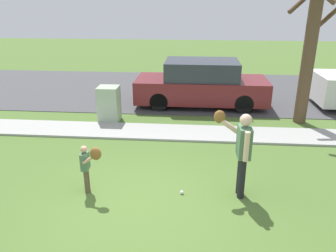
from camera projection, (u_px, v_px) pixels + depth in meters
The scene contains 9 objects.
ground_plane at pixel (158, 134), 9.73m from camera, with size 48.00×48.00×0.00m, color #4C6B2D.
sidewalk_strip at pixel (159, 132), 9.81m from camera, with size 36.00×1.20×0.06m, color #A3A39E.
road_surface at pixel (172, 90), 14.47m from camera, with size 36.00×6.80×0.02m, color #424244.
person_adult at pixel (241, 147), 6.36m from camera, with size 0.70×0.62×1.72m.
person_child at pixel (88, 162), 6.57m from camera, with size 0.46×0.39×1.06m.
baseball at pixel (182, 192), 6.74m from camera, with size 0.07×0.07×0.07m, color white.
utility_cabinet at pixel (109, 104), 10.60m from camera, with size 0.64×0.61×1.13m, color #9EB293.
street_tree_near at pixel (312, 35), 9.74m from camera, with size 1.85×1.88×5.06m.
parked_suv_maroon at pixel (201, 84), 12.13m from camera, with size 4.70×1.90×1.63m.
Camera 1 is at (1.05, -5.45, 3.69)m, focal length 35.74 mm.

